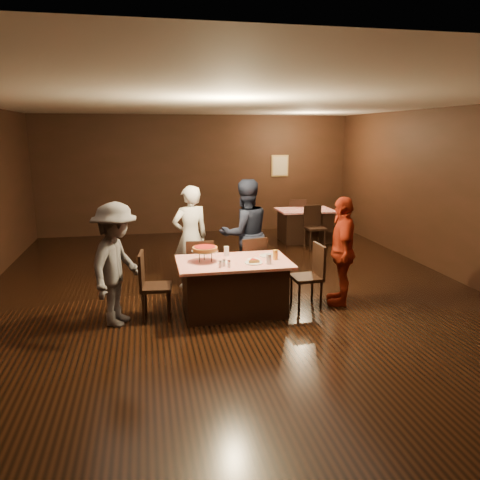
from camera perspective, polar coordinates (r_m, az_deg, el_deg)
name	(u,v)px	position (r m, az deg, el deg)	size (l,w,h in m)	color
room	(233,160)	(7.22, -0.91, 9.68)	(10.00, 10.04, 3.02)	black
main_table	(234,287)	(6.77, -0.78, -5.70)	(1.60, 1.00, 0.77)	red
back_table	(305,225)	(11.33, 7.90, 1.79)	(1.30, 0.90, 0.77)	#AF0B17
chair_far_left	(200,268)	(7.39, -4.92, -3.40)	(0.42, 0.42, 0.95)	black
chair_far_right	(249,265)	(7.52, 1.16, -3.07)	(0.42, 0.42, 0.95)	black
chair_end_left	(156,285)	(6.64, -10.20, -5.47)	(0.42, 0.42, 0.95)	black
chair_end_right	(306,276)	(7.02, 8.10, -4.38)	(0.42, 0.42, 0.95)	black
chair_back_near	(315,227)	(10.67, 9.15, 1.55)	(0.42, 0.42, 0.95)	black
chair_back_far	(297,217)	(11.87, 6.96, 2.77)	(0.42, 0.42, 0.95)	black
diner_white_jacket	(190,237)	(7.80, -6.07, 0.35)	(0.63, 0.41, 1.72)	silver
diner_navy_hoodie	(245,234)	(7.77, 0.62, 0.75)	(0.88, 0.69, 1.82)	black
diner_grey_knit	(116,264)	(6.45, -14.83, -2.90)	(1.08, 0.62, 1.67)	#4C4C50
diner_red_shirt	(342,251)	(7.16, 12.34, -1.31)	(0.96, 0.40, 1.64)	maroon
pizza_stand	(205,249)	(6.60, -4.29, -1.10)	(0.38, 0.38, 0.22)	black
plate_with_slice	(254,262)	(6.53, 1.66, -2.64)	(0.25, 0.25, 0.06)	white
plate_empty	(268,256)	(6.91, 3.46, -1.92)	(0.25, 0.25, 0.01)	white
glass_front_right	(269,259)	(6.50, 3.52, -2.32)	(0.08, 0.08, 0.14)	silver
glass_amber	(275,255)	(6.72, 4.32, -1.81)	(0.08, 0.08, 0.14)	#BF7F26
glass_back	(226,251)	(6.91, -1.66, -1.37)	(0.08, 0.08, 0.14)	silver
condiments	(224,264)	(6.34, -1.92, -2.88)	(0.17, 0.10, 0.09)	silver
napkin_center	(254,260)	(6.71, 1.73, -2.39)	(0.16, 0.16, 0.01)	white
napkin_left	(224,262)	(6.58, -2.00, -2.71)	(0.16, 0.16, 0.01)	white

